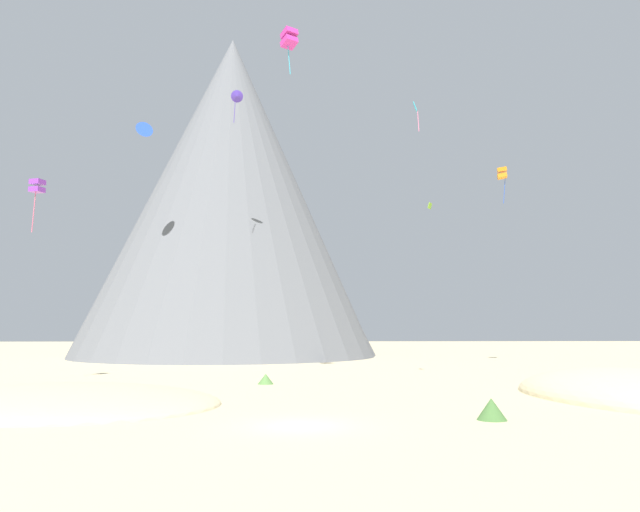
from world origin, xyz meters
name	(u,v)px	position (x,y,z in m)	size (l,w,h in m)	color
ground_plane	(300,426)	(0.00, 0.00, 0.00)	(400.00, 400.00, 0.00)	#CCBA8E
dune_foreground_left	(58,403)	(-14.55, 8.68, 0.00)	(20.58, 16.45, 2.04)	#CCBA8E
bush_near_left	(491,409)	(9.39, 1.34, 0.53)	(1.47, 1.47, 1.06)	#477238
bush_mid_center	(266,379)	(-2.77, 20.41, 0.42)	(1.31, 1.31, 0.84)	#568442
bush_far_left	(540,384)	(18.51, 16.94, 0.27)	(1.39, 1.39, 0.55)	#668C4C
bush_ridge_crest	(572,391)	(18.82, 12.48, 0.21)	(1.13, 1.13, 0.42)	#386633
rock_massif	(235,212)	(-11.41, 72.02, 25.25)	(63.12, 63.12, 57.21)	slate
kite_indigo_high	(237,97)	(-8.53, 45.85, 35.47)	(1.63, 0.76, 4.48)	#5138B2
kite_lime_mid	(430,206)	(16.18, 41.43, 19.75)	(0.76, 0.92, 0.73)	#8CD133
kite_violet_mid	(37,187)	(-22.52, 21.17, 16.55)	(1.19, 1.20, 4.57)	purple
kite_orange_mid	(502,173)	(27.78, 47.59, 25.76)	(1.59, 1.55, 5.02)	orange
kite_cyan_mid	(416,110)	(10.36, 21.51, 24.05)	(0.62, 0.86, 2.72)	#33BCDB
kite_magenta_high	(289,38)	(-1.19, 27.08, 33.70)	(1.92, 1.96, 4.79)	#D1339E
kite_blue_high	(144,130)	(-21.22, 47.86, 31.39)	(2.51, 1.96, 2.33)	blue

